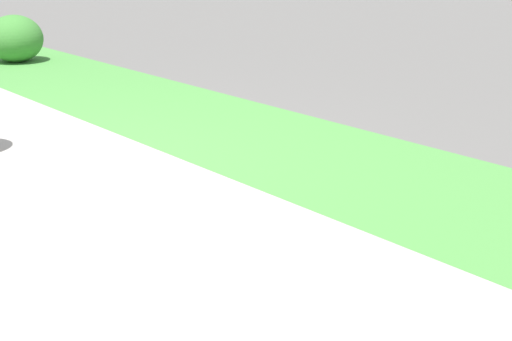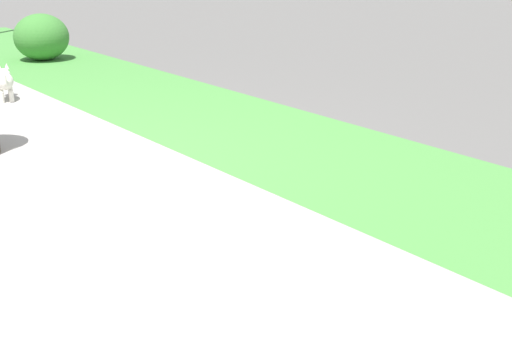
# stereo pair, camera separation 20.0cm
# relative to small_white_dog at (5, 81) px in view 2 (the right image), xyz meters

# --- Properties ---
(ground_plane) EXTENTS (120.00, 120.00, 0.00)m
(ground_plane) POSITION_rel_small_white_dog_xyz_m (2.47, -0.79, -0.21)
(ground_plane) COLOR #5B5956
(sidewalk_pavement) EXTENTS (18.00, 2.44, 0.01)m
(sidewalk_pavement) POSITION_rel_small_white_dog_xyz_m (2.47, -0.79, -0.21)
(sidewalk_pavement) COLOR #9E9993
(sidewalk_pavement) RESTS_ON ground
(grass_verge) EXTENTS (18.00, 1.79, 0.01)m
(grass_verge) POSITION_rel_small_white_dog_xyz_m (2.47, 1.32, -0.21)
(grass_verge) COLOR #47893D
(grass_verge) RESTS_ON ground
(small_white_dog) EXTENTS (0.47, 0.27, 0.37)m
(small_white_dog) POSITION_rel_small_white_dog_xyz_m (0.00, 0.00, 0.00)
(small_white_dog) COLOR silver
(small_white_dog) RESTS_ON ground
(shrub_bush_near_lamp) EXTENTS (0.77, 0.77, 0.65)m
(shrub_bush_near_lamp) POSITION_rel_small_white_dog_xyz_m (-2.33, 1.33, 0.11)
(shrub_bush_near_lamp) COLOR #3D7F33
(shrub_bush_near_lamp) RESTS_ON ground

